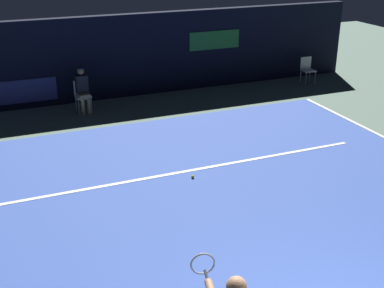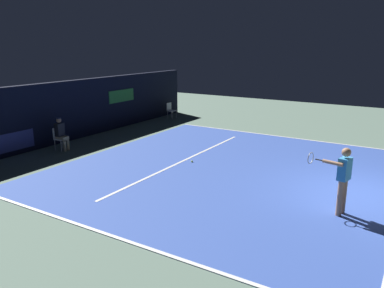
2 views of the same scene
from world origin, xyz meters
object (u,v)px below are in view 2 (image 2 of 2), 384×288
object	(u,v)px
tennis_player	(343,177)
courtside_chair_near	(171,109)
line_judge_on_chair	(61,133)
tennis_ball	(192,161)

from	to	relation	value
tennis_player	courtside_chair_near	distance (m)	13.74
tennis_player	line_judge_on_chair	xyz separation A→B (m)	(0.46, 10.74, -0.30)
line_judge_on_chair	courtside_chair_near	bearing A→B (deg)	1.05
tennis_player	tennis_ball	xyz separation A→B (m)	(1.75, 5.39, -0.94)
tennis_player	courtside_chair_near	bearing A→B (deg)	52.41
tennis_player	tennis_ball	size ratio (longest dim) A/B	25.44
courtside_chair_near	tennis_ball	bearing A→B (deg)	-140.36
tennis_player	courtside_chair_near	world-z (taller)	tennis_player
tennis_player	tennis_ball	distance (m)	5.75
tennis_player	courtside_chair_near	size ratio (longest dim) A/B	1.97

